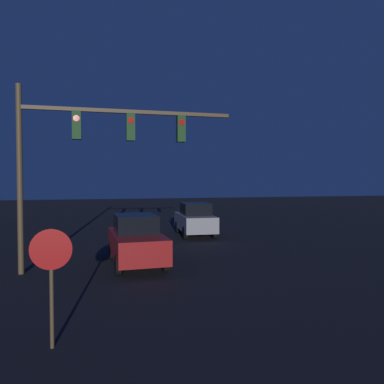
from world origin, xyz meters
TOP-DOWN VIEW (x-y plane):
  - car_near at (-1.94, 14.38)m, footprint 1.80×3.96m
  - car_far at (1.74, 20.44)m, footprint 1.82×3.97m
  - traffic_signal_mast at (-3.44, 14.03)m, footprint 6.93×0.30m
  - stop_sign at (-4.01, 8.31)m, footprint 0.72×0.07m

SIDE VIEW (x-z plane):
  - car_near at x=-1.94m, z-range -0.01..1.73m
  - car_far at x=1.74m, z-range -0.01..1.73m
  - stop_sign at x=-4.01m, z-range 0.41..2.51m
  - traffic_signal_mast at x=-3.44m, z-range 1.18..7.09m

